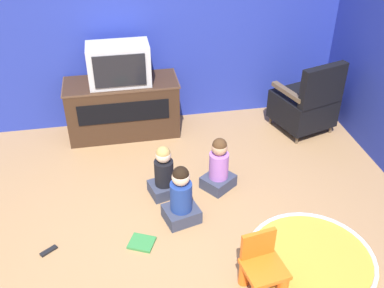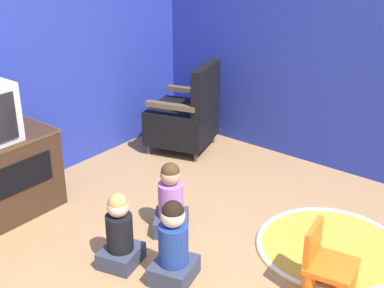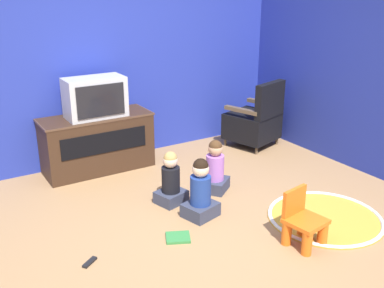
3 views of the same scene
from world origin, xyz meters
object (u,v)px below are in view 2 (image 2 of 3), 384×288
black_armchair (185,117)px  child_watching_center (173,246)px  child_watching_left (171,202)px  yellow_kid_chair (327,270)px  child_watching_right (120,234)px

black_armchair → child_watching_center: size_ratio=1.54×
child_watching_left → yellow_kid_chair: bearing=-124.1°
child_watching_left → child_watching_center: size_ratio=0.97×
black_armchair → child_watching_center: 2.15m
yellow_kid_chair → child_watching_right: child_watching_right is taller
child_watching_center → child_watching_right: size_ratio=1.07×
child_watching_center → yellow_kid_chair: bearing=-75.4°
child_watching_left → child_watching_right: size_ratio=1.04×
child_watching_left → child_watching_center: child_watching_center is taller
black_armchair → child_watching_left: (-1.27, -0.89, -0.10)m
yellow_kid_chair → black_armchair: bearing=51.4°
black_armchair → child_watching_left: 1.55m
yellow_kid_chair → child_watching_left: 1.28m
black_armchair → child_watching_center: black_armchair is taller
black_armchair → child_watching_right: black_armchair is taller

